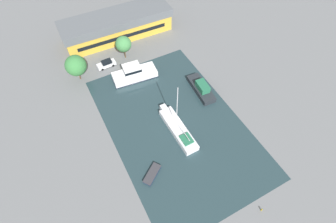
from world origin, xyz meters
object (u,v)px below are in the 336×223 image
Objects in this scene: warehouse_building at (117,25)px; motor_cruiser at (134,73)px; parked_car at (106,64)px; quay_tree_by_water at (76,66)px; sailboat_moored at (178,129)px; quay_tree_near_building at (123,44)px; cabin_boat at (201,88)px; small_dinghy at (152,174)px.

warehouse_building is 16.75m from motor_cruiser.
motor_cruiser is (4.36, -6.53, 0.50)m from parked_car.
sailboat_moored is at bearing -60.91° from quay_tree_by_water.
sailboat_moored reaches higher than quay_tree_near_building.
quay_tree_near_building is 0.57× the size of motor_cruiser.
quay_tree_by_water is at bearing 96.83° from parked_car.
quay_tree_near_building is at bearing 9.09° from quay_tree_by_water.
motor_cruiser reaches higher than parked_car.
warehouse_building is 3.24× the size of cabin_boat.
parked_car is 1.05× the size of small_dinghy.
motor_cruiser is at bearing 94.63° from sailboat_moored.
quay_tree_by_water is at bearing -170.91° from quay_tree_near_building.
warehouse_building is 4.42× the size of quay_tree_by_water.
small_dinghy is (-8.55, -5.93, -0.46)m from sailboat_moored.
quay_tree_by_water is (-13.80, -10.99, 1.05)m from warehouse_building.
warehouse_building reaches higher than motor_cruiser.
quay_tree_near_building is at bearing -0.91° from motor_cruiser.
quay_tree_near_building is (-1.78, -9.07, 1.02)m from warehouse_building.
quay_tree_near_building is 7.93m from motor_cruiser.
quay_tree_near_building is 1.33× the size of parked_car.
quay_tree_by_water is 0.62× the size of motor_cruiser.
motor_cruiser is at bearing -97.78° from warehouse_building.
sailboat_moored reaches higher than parked_car.
small_dinghy is at bearing -81.58° from quay_tree_by_water.
warehouse_building is 41.22m from small_dinghy.
small_dinghy is (4.29, -29.01, -3.86)m from quay_tree_by_water.
small_dinghy is 0.49× the size of cabin_boat.
warehouse_building is at bearing 87.64° from sailboat_moored.
quay_tree_by_water is 0.73× the size of cabin_boat.
motor_cruiser is 15.73m from cabin_boat.
sailboat_moored is (-0.96, -34.08, -2.35)m from warehouse_building.
quay_tree_by_water is at bearing 69.61° from motor_cruiser.
sailboat_moored is 10.41m from small_dinghy.
sailboat_moored is 2.84× the size of small_dinghy.
parked_car is 23.45m from cabin_boat.
sailboat_moored is 1.17× the size of motor_cruiser.
parked_car is 30.20m from small_dinghy.
cabin_boat is at bearing -139.85° from parked_car.
quay_tree_near_building is 25.25m from sailboat_moored.
quay_tree_by_water reaches higher than small_dinghy.
quay_tree_near_building is at bearing 124.38° from cabin_boat.
warehouse_building is 2.73× the size of motor_cruiser.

